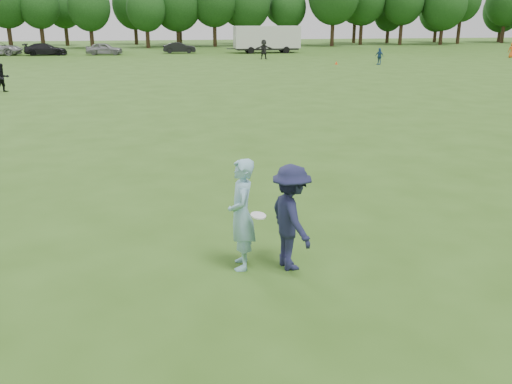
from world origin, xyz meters
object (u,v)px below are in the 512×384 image
defender (291,217)px  player_far_d (264,49)px  player_far_c (512,50)px  car_e (104,49)px  player_far_b (379,56)px  thrower (242,215)px  player_far_a (2,78)px  field_cone (336,63)px  car_d (46,49)px  car_f (180,48)px  cargo_trailer (267,38)px

defender → player_far_d: size_ratio=0.95×
player_far_c → car_e: size_ratio=0.40×
player_far_c → player_far_d: bearing=14.6°
player_far_c → defender: bearing=73.1°
player_far_b → car_e: player_far_b is taller
player_far_b → player_far_c: player_far_c is taller
thrower → player_far_c: size_ratio=1.21×
player_far_a → field_cone: (25.83, 15.10, -0.69)m
player_far_b → car_d: size_ratio=0.32×
thrower → player_far_d: bearing=173.9°
player_far_a → field_cone: player_far_a is taller
player_far_d → car_d: size_ratio=0.42×
player_far_d → field_cone: size_ratio=6.68×
thrower → car_f: (1.91, 60.27, -0.35)m
car_e → player_far_a: bearing=-180.0°
thrower → player_far_a: 27.99m
player_far_c → field_cone: (-21.54, -4.67, -0.68)m
player_far_b → car_e: bearing=-158.3°
player_far_c → car_e: 45.91m
player_far_c → field_cone: bearing=33.6°
player_far_b → cargo_trailer: bearing=167.1°
car_f → player_far_d: bearing=-139.6°
car_d → car_f: bearing=-87.1°
car_d → player_far_d: bearing=-114.1°
thrower → car_d: 60.81m
player_far_d → cargo_trailer: bearing=79.2°
thrower → field_cone: thrower is taller
player_far_b → cargo_trailer: (-6.90, 18.70, 1.02)m
defender → field_cone: (14.74, 41.32, -0.80)m
defender → player_far_a: bearing=11.9°
player_far_a → cargo_trailer: cargo_trailer is taller
player_far_c → player_far_a: bearing=44.1°
thrower → field_cone: 44.01m
cargo_trailer → field_cone: bearing=-80.3°
cargo_trailer → player_far_a: bearing=-124.7°
player_far_a → player_far_d: player_far_d is taller
player_far_d → player_far_b: bearing=-41.0°
cargo_trailer → thrower: bearing=-102.0°
player_far_a → car_e: (3.32, 32.73, -0.13)m
player_far_b → cargo_trailer: cargo_trailer is taller
field_cone → player_far_d: bearing=124.4°
player_far_d → car_f: 13.98m
defender → car_e: 59.46m
defender → field_cone: defender is taller
player_far_d → car_e: 19.70m
player_far_a → car_f: 36.31m
field_cone → cargo_trailer: (-3.04, 17.79, 1.63)m
defender → car_d: (-14.40, 59.45, -0.27)m
thrower → car_d: thrower is taller
car_d → thrower: bearing=-167.8°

